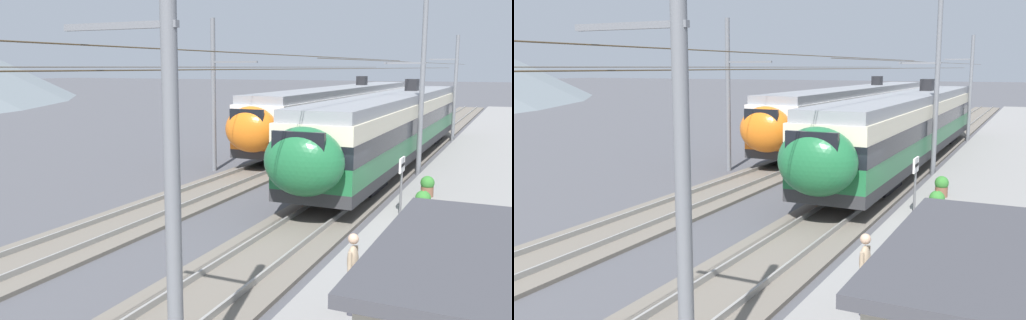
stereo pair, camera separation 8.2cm
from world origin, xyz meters
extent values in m
plane|color=#4C4C51|center=(0.00, 0.00, 0.00)|extent=(400.00, 400.00, 0.00)
cube|color=gray|center=(0.00, -4.40, 0.14)|extent=(120.00, 6.72, 0.29)
cube|color=#6B6359|center=(0.00, 0.96, 0.06)|extent=(120.00, 3.00, 0.12)
cube|color=gray|center=(0.00, 0.24, 0.20)|extent=(120.00, 0.07, 0.16)
cube|color=gray|center=(0.00, 1.67, 0.20)|extent=(120.00, 0.07, 0.16)
cube|color=#6B6359|center=(0.00, 6.60, 0.06)|extent=(120.00, 3.00, 0.12)
cube|color=gray|center=(0.00, 5.89, 0.20)|extent=(120.00, 0.07, 0.16)
cube|color=gray|center=(0.00, 7.32, 0.20)|extent=(120.00, 0.07, 0.16)
cube|color=#2D2D30|center=(12.89, 0.96, 0.92)|extent=(27.43, 2.92, 0.45)
cube|color=#1E6638|center=(12.89, 0.96, 1.57)|extent=(27.43, 2.92, 0.85)
cube|color=black|center=(12.89, 0.96, 2.38)|extent=(27.43, 2.96, 0.75)
cube|color=beige|center=(12.89, 0.96, 3.08)|extent=(27.43, 2.92, 0.65)
cube|color=gray|center=(12.89, 0.96, 3.62)|extent=(27.13, 2.72, 0.45)
cube|color=black|center=(4.39, 0.96, 0.49)|extent=(2.80, 2.33, 0.42)
cube|color=black|center=(21.40, 0.96, 0.49)|extent=(2.80, 2.33, 0.42)
ellipsoid|color=#1E6638|center=(-1.37, 0.96, 2.27)|extent=(1.80, 2.68, 2.25)
cube|color=black|center=(-1.87, 0.96, 2.70)|extent=(0.16, 1.75, 1.19)
cube|color=black|center=(17.01, 0.96, 4.20)|extent=(0.90, 0.70, 0.70)
cube|color=#2D2D30|center=(21.99, 6.60, 0.92)|extent=(30.13, 2.94, 0.45)
cube|color=orange|center=(21.99, 6.60, 1.57)|extent=(30.13, 2.94, 0.85)
cube|color=black|center=(21.99, 6.60, 2.38)|extent=(30.13, 2.98, 0.75)
cube|color=silver|center=(21.99, 6.60, 3.08)|extent=(30.13, 2.94, 0.65)
cube|color=gray|center=(21.99, 6.60, 3.62)|extent=(29.83, 2.74, 0.45)
cube|color=black|center=(12.65, 6.60, 0.49)|extent=(2.80, 2.35, 0.42)
cube|color=black|center=(31.33, 6.60, 0.49)|extent=(2.80, 2.35, 0.42)
ellipsoid|color=orange|center=(6.38, 6.60, 2.27)|extent=(1.80, 2.70, 2.25)
cube|color=black|center=(5.88, 6.60, 2.70)|extent=(0.16, 1.76, 1.19)
cube|color=black|center=(26.51, 6.60, 4.20)|extent=(0.90, 0.70, 0.70)
cylinder|color=slate|center=(-11.31, -0.77, 3.64)|extent=(0.24, 0.24, 7.28)
cube|color=slate|center=(-11.31, 0.09, 5.85)|extent=(0.10, 2.02, 0.10)
cylinder|color=#473823|center=(-11.31, 0.96, 5.60)|extent=(48.69, 0.02, 0.02)
cylinder|color=slate|center=(10.07, -0.77, 4.18)|extent=(0.24, 0.24, 8.37)
cube|color=slate|center=(10.07, 0.09, 5.45)|extent=(0.10, 2.02, 0.10)
cylinder|color=#473823|center=(10.07, 0.96, 5.20)|extent=(48.69, 0.02, 0.02)
cylinder|color=slate|center=(24.15, -0.77, 3.74)|extent=(0.24, 0.24, 7.47)
cube|color=slate|center=(24.15, 0.09, 5.80)|extent=(0.10, 2.02, 0.10)
cylinder|color=#473823|center=(24.15, 0.96, 5.55)|extent=(48.69, 0.02, 0.02)
cylinder|color=slate|center=(6.73, 8.90, 3.83)|extent=(0.24, 0.24, 7.66)
cube|color=slate|center=(6.73, 7.75, 5.51)|extent=(0.10, 2.59, 0.10)
cylinder|color=#473823|center=(6.73, 6.60, 5.26)|extent=(48.69, 0.02, 0.02)
cylinder|color=#59595B|center=(0.78, -1.74, 1.29)|extent=(0.08, 0.08, 2.00)
cube|color=silver|center=(0.78, -1.74, 2.04)|extent=(0.70, 0.06, 0.50)
cube|color=black|center=(0.78, -1.77, 2.04)|extent=(0.52, 0.01, 0.10)
cylinder|color=#383842|center=(-7.46, -2.40, 0.70)|extent=(0.14, 0.14, 0.82)
cylinder|color=#383842|center=(-7.30, -2.40, 0.70)|extent=(0.14, 0.14, 0.82)
ellipsoid|color=tan|center=(-7.38, -2.40, 1.42)|extent=(0.36, 0.22, 0.62)
sphere|color=tan|center=(-7.38, -2.40, 1.87)|extent=(0.22, 0.22, 0.22)
cylinder|color=tan|center=(-7.60, -2.40, 1.37)|extent=(0.09, 0.09, 0.58)
cylinder|color=tan|center=(-7.16, -2.40, 1.37)|extent=(0.09, 0.09, 0.58)
cube|color=maroon|center=(-6.65, -2.54, 0.42)|extent=(0.32, 0.18, 0.26)
torus|color=maroon|center=(-6.65, -2.54, 0.60)|extent=(0.16, 0.02, 0.16)
cube|color=black|center=(0.85, -2.02, 0.40)|extent=(0.32, 0.18, 0.23)
torus|color=black|center=(0.85, -2.02, 0.57)|extent=(0.16, 0.02, 0.16)
cylinder|color=brown|center=(1.68, -2.33, 0.45)|extent=(0.43, 0.43, 0.32)
sphere|color=#33752D|center=(1.68, -2.33, 0.77)|extent=(0.54, 0.54, 0.54)
sphere|color=red|center=(1.68, -2.33, 0.89)|extent=(0.30, 0.30, 0.30)
cylinder|color=brown|center=(4.13, -2.10, 0.48)|extent=(0.48, 0.48, 0.39)
sphere|color=#33752D|center=(4.13, -2.10, 0.83)|extent=(0.53, 0.53, 0.53)
sphere|color=#DB5193|center=(4.13, -2.10, 0.95)|extent=(0.29, 0.29, 0.29)
cube|color=#3D3D42|center=(-10.44, -4.88, 2.91)|extent=(4.73, 2.48, 0.16)
camera|label=1|loc=(-17.98, -5.31, 5.26)|focal=39.43mm
camera|label=2|loc=(-17.94, -5.38, 5.26)|focal=39.43mm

